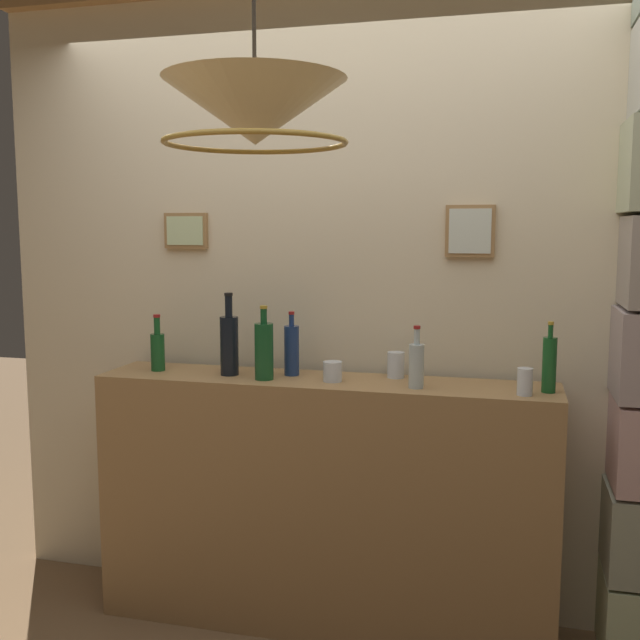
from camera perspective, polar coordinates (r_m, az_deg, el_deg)
panelled_rear_partition at (r=3.18m, az=1.39°, el=3.81°), size 3.12×0.15×2.80m
bar_shelf_unit at (r=3.15m, az=0.24°, el=-14.07°), size 1.88×0.36×1.05m
liquor_bottle_whiskey at (r=2.87m, az=17.40°, el=-3.26°), size 0.05×0.05×0.27m
liquor_bottle_sherry at (r=3.06m, az=-2.22°, el=-2.31°), size 0.06×0.06×0.27m
liquor_bottle_gin at (r=3.08m, az=-7.07°, el=-1.81°), size 0.08×0.08×0.35m
liquor_bottle_amaro at (r=2.98m, az=-4.37°, el=-2.35°), size 0.08×0.08×0.30m
liquor_bottle_rye at (r=2.84m, az=7.50°, el=-3.42°), size 0.06×0.06×0.24m
liquor_bottle_port at (r=3.24m, az=-12.50°, el=-2.26°), size 0.06×0.06×0.24m
glass_tumbler_rocks at (r=2.81m, az=15.64°, el=-4.64°), size 0.06×0.06×0.10m
glass_tumbler_highball at (r=2.95m, az=0.99°, el=-4.02°), size 0.08×0.08×0.08m
glass_tumbler_shot at (r=3.03m, az=5.91°, el=-3.49°), size 0.07×0.07×0.11m
pendant_lamp at (r=2.22m, az=-5.07°, el=15.63°), size 0.54×0.54×0.55m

